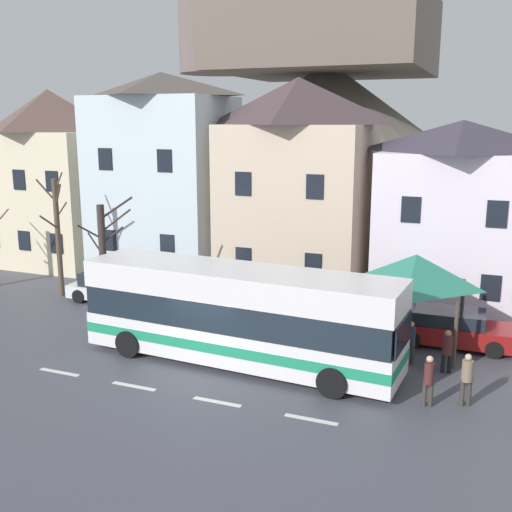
{
  "coord_description": "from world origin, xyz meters",
  "views": [
    {
      "loc": [
        9.04,
        -17.0,
        8.45
      ],
      "look_at": [
        0.33,
        4.56,
        3.23
      ],
      "focal_mm": 42.57,
      "sensor_mm": 36.0,
      "label": 1
    }
  ],
  "objects": [
    {
      "name": "ground_plane",
      "position": [
        0.0,
        -0.0,
        -0.03
      ],
      "size": [
        40.0,
        60.0,
        0.07
      ],
      "color": "#484954"
    },
    {
      "name": "townhouse_00",
      "position": [
        -15.44,
        11.74,
        5.09
      ],
      "size": [
        6.73,
        5.54,
        10.17
      ],
      "color": "beige",
      "rests_on": "ground_plane"
    },
    {
      "name": "townhouse_01",
      "position": [
        -7.99,
        11.79,
        5.46
      ],
      "size": [
        6.9,
        5.65,
        10.92
      ],
      "color": "silver",
      "rests_on": "ground_plane"
    },
    {
      "name": "townhouse_02",
      "position": [
        -0.37,
        11.76,
        5.23
      ],
      "size": [
        6.94,
        5.57,
        10.47
      ],
      "color": "beige",
      "rests_on": "ground_plane"
    },
    {
      "name": "townhouse_03",
      "position": [
        7.29,
        12.03,
        4.23
      ],
      "size": [
        6.79,
        6.12,
        8.46
      ],
      "color": "white",
      "rests_on": "ground_plane"
    },
    {
      "name": "hilltop_castle",
      "position": [
        -3.7,
        28.26,
        7.12
      ],
      "size": [
        35.62,
        35.62,
        21.76
      ],
      "color": "#615B52",
      "rests_on": "ground_plane"
    },
    {
      "name": "transit_bus",
      "position": [
        0.89,
        1.56,
        1.73
      ],
      "size": [
        11.61,
        3.27,
        3.44
      ],
      "rotation": [
        0.0,
        0.0,
        -0.06
      ],
      "color": "white",
      "rests_on": "ground_plane"
    },
    {
      "name": "bus_shelter",
      "position": [
        6.36,
        5.55,
        2.97
      ],
      "size": [
        3.6,
        3.6,
        3.59
      ],
      "color": "#473D33",
      "rests_on": "ground_plane"
    },
    {
      "name": "parked_car_01",
      "position": [
        -7.69,
        6.27,
        0.67
      ],
      "size": [
        4.37,
        2.01,
        1.38
      ],
      "rotation": [
        0.0,
        0.0,
        0.02
      ],
      "color": "silver",
      "rests_on": "ground_plane"
    },
    {
      "name": "parked_car_02",
      "position": [
        7.77,
        6.23,
        0.68
      ],
      "size": [
        4.45,
        2.02,
        1.37
      ],
      "rotation": [
        0.0,
        0.0,
        0.02
      ],
      "color": "maroon",
      "rests_on": "ground_plane"
    },
    {
      "name": "pedestrian_00",
      "position": [
        6.55,
        3.63,
        0.85
      ],
      "size": [
        0.34,
        0.35,
        1.61
      ],
      "color": "#38332D",
      "rests_on": "ground_plane"
    },
    {
      "name": "pedestrian_01",
      "position": [
        7.51,
        0.6,
        0.9
      ],
      "size": [
        0.32,
        0.29,
        1.62
      ],
      "color": "#38332D",
      "rests_on": "ground_plane"
    },
    {
      "name": "pedestrian_02",
      "position": [
        8.56,
        1.08,
        0.94
      ],
      "size": [
        0.34,
        0.34,
        1.66
      ],
      "color": "#38332D",
      "rests_on": "ground_plane"
    },
    {
      "name": "pedestrian_03",
      "position": [
        7.8,
        3.41,
        0.88
      ],
      "size": [
        0.34,
        0.34,
        1.53
      ],
      "color": "black",
      "rests_on": "ground_plane"
    },
    {
      "name": "public_bench",
      "position": [
        4.2,
        7.21,
        0.47
      ],
      "size": [
        1.6,
        0.48,
        0.87
      ],
      "color": "#33473D",
      "rests_on": "ground_plane"
    },
    {
      "name": "bare_tree_01",
      "position": [
        -10.62,
        6.09,
        3.08
      ],
      "size": [
        1.6,
        2.06,
        5.99
      ],
      "color": "brown",
      "rests_on": "ground_plane"
    },
    {
      "name": "bare_tree_02",
      "position": [
        -6.2,
        3.62,
        2.66
      ],
      "size": [
        1.69,
        1.91,
        5.34
      ],
      "color": "#382D28",
      "rests_on": "ground_plane"
    }
  ]
}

